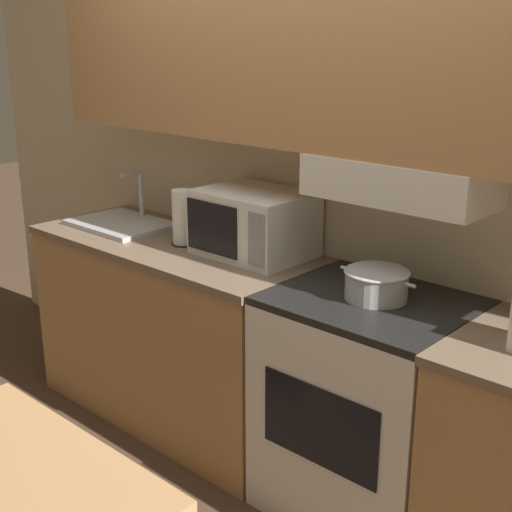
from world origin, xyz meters
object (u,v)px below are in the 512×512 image
microwave (254,223)px  paper_towel_roll (183,218)px  cooking_pot (376,284)px  sink_basin (121,223)px  stove_range (366,407)px

microwave → paper_towel_roll: 0.37m
cooking_pot → microwave: microwave is taller
sink_basin → paper_towel_roll: bearing=0.1°
stove_range → microwave: microwave is taller
stove_range → microwave: size_ratio=1.90×
sink_basin → cooking_pot: bearing=0.4°
microwave → paper_towel_roll: bearing=-162.8°
microwave → sink_basin: microwave is taller
sink_basin → paper_towel_roll: 0.50m
microwave → paper_towel_roll: (-0.35, -0.11, -0.02)m
stove_range → microwave: (-0.71, 0.11, 0.61)m
stove_range → sink_basin: (-1.54, -0.00, 0.48)m
cooking_pot → paper_towel_roll: paper_towel_roll is taller
sink_basin → stove_range: bearing=0.0°
stove_range → cooking_pot: cooking_pot is taller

